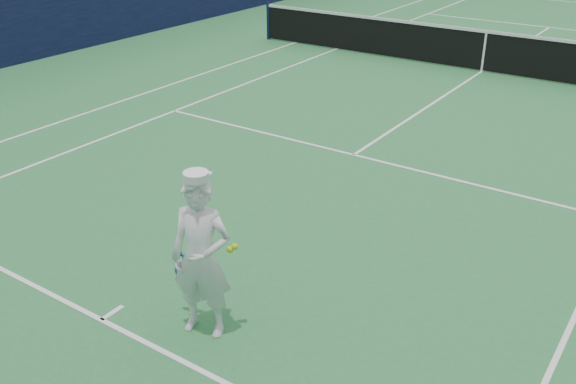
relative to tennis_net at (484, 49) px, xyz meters
The scene contains 4 objects.
ground 0.55m from the tennis_net, ahead, with size 80.00×80.00×0.00m, color #2B733D.
court_markings 0.55m from the tennis_net, ahead, with size 11.03×23.83×0.01m.
tennis_net is the anchor object (origin of this frame).
tennis_player 11.42m from the tennis_net, 84.92° to the right, with size 0.84×0.58×1.78m.
Camera 1 is at (4.71, -15.32, 4.16)m, focal length 40.00 mm.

